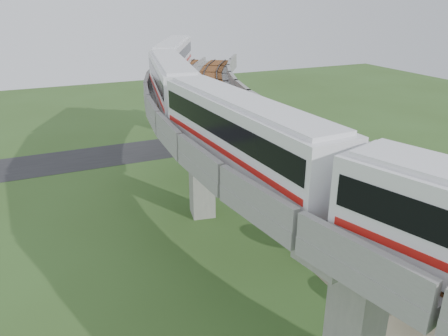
{
  "coord_description": "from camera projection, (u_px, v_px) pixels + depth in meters",
  "views": [
    {
      "loc": [
        -11.92,
        -23.43,
        18.95
      ],
      "look_at": [
        -0.24,
        2.89,
        7.5
      ],
      "focal_mm": 35.0,
      "sensor_mm": 36.0,
      "label": 1
    }
  ],
  "objects": [
    {
      "name": "ground",
      "position": [
        243.0,
        278.0,
        31.39
      ],
      "size": [
        160.0,
        160.0,
        0.0
      ],
      "primitive_type": "plane",
      "color": "#335020",
      "rests_on": "ground"
    },
    {
      "name": "dirt_lot",
      "position": [
        411.0,
        249.0,
        34.96
      ],
      "size": [
        18.0,
        26.0,
        0.04
      ],
      "primitive_type": "cube",
      "color": "gray",
      "rests_on": "ground"
    },
    {
      "name": "asphalt_road",
      "position": [
        141.0,
        151.0,
        56.87
      ],
      "size": [
        60.0,
        8.0,
        0.03
      ],
      "primitive_type": "cube",
      "color": "#232326",
      "rests_on": "ground"
    },
    {
      "name": "viaduct",
      "position": [
        296.0,
        152.0,
        29.49
      ],
      "size": [
        19.58,
        73.98,
        11.4
      ],
      "color": "#99968E",
      "rests_on": "ground"
    },
    {
      "name": "metro_train",
      "position": [
        231.0,
        99.0,
        29.74
      ],
      "size": [
        12.14,
        61.24,
        3.64
      ],
      "color": "silver",
      "rests_on": "ground"
    },
    {
      "name": "fence",
      "position": [
        353.0,
        240.0,
        34.79
      ],
      "size": [
        3.87,
        38.73,
        1.5
      ],
      "color": "#2D382D",
      "rests_on": "ground"
    },
    {
      "name": "tree_0",
      "position": [
        242.0,
        143.0,
        53.24
      ],
      "size": [
        1.91,
        1.91,
        2.91
      ],
      "color": "#382314",
      "rests_on": "ground"
    },
    {
      "name": "tree_1",
      "position": [
        249.0,
        166.0,
        46.44
      ],
      "size": [
        3.02,
        3.02,
        3.27
      ],
      "color": "#382314",
      "rests_on": "ground"
    },
    {
      "name": "tree_2",
      "position": [
        275.0,
        189.0,
        40.77
      ],
      "size": [
        2.01,
        2.01,
        2.93
      ],
      "color": "#382314",
      "rests_on": "ground"
    },
    {
      "name": "tree_3",
      "position": [
        314.0,
        229.0,
        33.51
      ],
      "size": [
        2.68,
        2.68,
        3.32
      ],
      "color": "#382314",
      "rests_on": "ground"
    },
    {
      "name": "tree_4",
      "position": [
        426.0,
        294.0,
        25.95
      ],
      "size": [
        3.04,
        3.04,
        3.66
      ],
      "color": "#382314",
      "rests_on": "ground"
    },
    {
      "name": "car_dark",
      "position": [
        315.0,
        208.0,
        40.23
      ],
      "size": [
        4.5,
        3.0,
        1.21
      ],
      "primitive_type": "imported",
      "rotation": [
        0.0,
        0.0,
        1.91
      ],
      "color": "black",
      "rests_on": "dirt_lot"
    }
  ]
}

